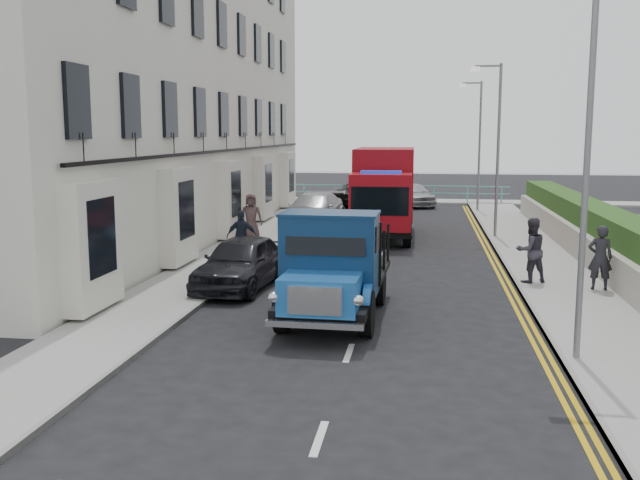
{
  "coord_description": "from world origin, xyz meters",
  "views": [
    {
      "loc": [
        1.4,
        -15.48,
        4.31
      ],
      "look_at": [
        -1.38,
        3.52,
        1.4
      ],
      "focal_mm": 40.0,
      "sensor_mm": 36.0,
      "label": 1
    }
  ],
  "objects_px": {
    "lamp_mid": "(495,140)",
    "parked_car_front": "(241,262)",
    "red_lorry": "(384,190)",
    "bedford_lorry": "(331,274)",
    "lamp_near": "(581,150)",
    "lamp_far": "(477,138)",
    "pedestrian_east_near": "(600,258)"
  },
  "relations": [
    {
      "from": "red_lorry",
      "to": "parked_car_front",
      "type": "xyz_separation_m",
      "value": [
        -3.35,
        -10.61,
        -1.2
      ]
    },
    {
      "from": "lamp_far",
      "to": "bedford_lorry",
      "type": "relative_size",
      "value": 1.29
    },
    {
      "from": "lamp_far",
      "to": "lamp_mid",
      "type": "bearing_deg",
      "value": -90.0
    },
    {
      "from": "parked_car_front",
      "to": "red_lorry",
      "type": "bearing_deg",
      "value": 78.07
    },
    {
      "from": "lamp_mid",
      "to": "lamp_far",
      "type": "bearing_deg",
      "value": 90.0
    },
    {
      "from": "lamp_far",
      "to": "lamp_near",
      "type": "bearing_deg",
      "value": -90.0
    },
    {
      "from": "red_lorry",
      "to": "pedestrian_east_near",
      "type": "distance_m",
      "value": 11.83
    },
    {
      "from": "red_lorry",
      "to": "parked_car_front",
      "type": "distance_m",
      "value": 11.19
    },
    {
      "from": "lamp_far",
      "to": "bedford_lorry",
      "type": "height_order",
      "value": "lamp_far"
    },
    {
      "from": "lamp_mid",
      "to": "parked_car_front",
      "type": "height_order",
      "value": "lamp_mid"
    },
    {
      "from": "red_lorry",
      "to": "lamp_far",
      "type": "bearing_deg",
      "value": 65.15
    },
    {
      "from": "lamp_mid",
      "to": "parked_car_front",
      "type": "xyz_separation_m",
      "value": [
        -7.78,
        -10.52,
        -3.26
      ]
    },
    {
      "from": "lamp_mid",
      "to": "red_lorry",
      "type": "relative_size",
      "value": 1.0
    },
    {
      "from": "red_lorry",
      "to": "lamp_near",
      "type": "bearing_deg",
      "value": -75.44
    },
    {
      "from": "bedford_lorry",
      "to": "red_lorry",
      "type": "bearing_deg",
      "value": 89.94
    },
    {
      "from": "lamp_near",
      "to": "bedford_lorry",
      "type": "bearing_deg",
      "value": 156.18
    },
    {
      "from": "lamp_far",
      "to": "red_lorry",
      "type": "bearing_deg",
      "value": -114.04
    },
    {
      "from": "lamp_mid",
      "to": "pedestrian_east_near",
      "type": "xyz_separation_m",
      "value": [
        1.92,
        -9.85,
        -3.0
      ]
    },
    {
      "from": "lamp_mid",
      "to": "pedestrian_east_near",
      "type": "bearing_deg",
      "value": -78.95
    },
    {
      "from": "pedestrian_east_near",
      "to": "parked_car_front",
      "type": "bearing_deg",
      "value": 9.03
    },
    {
      "from": "parked_car_front",
      "to": "pedestrian_east_near",
      "type": "distance_m",
      "value": 9.73
    },
    {
      "from": "bedford_lorry",
      "to": "pedestrian_east_near",
      "type": "bearing_deg",
      "value": 32.41
    },
    {
      "from": "bedford_lorry",
      "to": "red_lorry",
      "type": "height_order",
      "value": "red_lorry"
    },
    {
      "from": "lamp_mid",
      "to": "parked_car_front",
      "type": "relative_size",
      "value": 1.63
    },
    {
      "from": "red_lorry",
      "to": "pedestrian_east_near",
      "type": "bearing_deg",
      "value": -58.25
    },
    {
      "from": "lamp_far",
      "to": "red_lorry",
      "type": "xyz_separation_m",
      "value": [
        -4.42,
        -9.91,
        -2.06
      ]
    },
    {
      "from": "parked_car_front",
      "to": "bedford_lorry",
      "type": "bearing_deg",
      "value": -42.9
    },
    {
      "from": "lamp_far",
      "to": "pedestrian_east_near",
      "type": "xyz_separation_m",
      "value": [
        1.92,
        -19.85,
        -3.0
      ]
    },
    {
      "from": "parked_car_front",
      "to": "lamp_mid",
      "type": "bearing_deg",
      "value": 59.15
    },
    {
      "from": "bedford_lorry",
      "to": "lamp_near",
      "type": "bearing_deg",
      "value": -22.28
    },
    {
      "from": "lamp_near",
      "to": "parked_car_front",
      "type": "bearing_deg",
      "value": 144.85
    },
    {
      "from": "lamp_far",
      "to": "parked_car_front",
      "type": "xyz_separation_m",
      "value": [
        -7.78,
        -20.52,
        -3.26
      ]
    }
  ]
}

